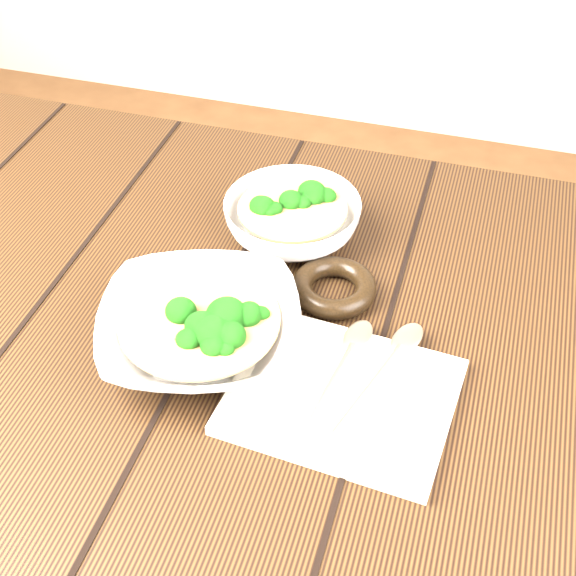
{
  "coord_description": "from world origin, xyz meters",
  "views": [
    {
      "loc": [
        0.26,
        -0.61,
        1.39
      ],
      "look_at": [
        0.07,
        0.02,
        0.8
      ],
      "focal_mm": 50.0,
      "sensor_mm": 36.0,
      "label": 1
    }
  ],
  "objects_px": {
    "soup_bowl_front": "(200,329)",
    "trivet": "(334,287)",
    "soup_bowl_back": "(292,219)",
    "napkin": "(342,396)",
    "table": "(231,388)"
  },
  "relations": [
    {
      "from": "soup_bowl_front",
      "to": "soup_bowl_back",
      "type": "relative_size",
      "value": 1.32
    },
    {
      "from": "soup_bowl_back",
      "to": "table",
      "type": "bearing_deg",
      "value": -100.09
    },
    {
      "from": "soup_bowl_front",
      "to": "soup_bowl_back",
      "type": "bearing_deg",
      "value": 79.63
    },
    {
      "from": "trivet",
      "to": "napkin",
      "type": "distance_m",
      "value": 0.16
    },
    {
      "from": "soup_bowl_front",
      "to": "trivet",
      "type": "relative_size",
      "value": 2.7
    },
    {
      "from": "table",
      "to": "trivet",
      "type": "relative_size",
      "value": 11.83
    },
    {
      "from": "trivet",
      "to": "napkin",
      "type": "bearing_deg",
      "value": -72.89
    },
    {
      "from": "trivet",
      "to": "table",
      "type": "bearing_deg",
      "value": -145.18
    },
    {
      "from": "soup_bowl_front",
      "to": "trivet",
      "type": "height_order",
      "value": "soup_bowl_front"
    },
    {
      "from": "soup_bowl_back",
      "to": "napkin",
      "type": "height_order",
      "value": "soup_bowl_back"
    },
    {
      "from": "table",
      "to": "napkin",
      "type": "height_order",
      "value": "napkin"
    },
    {
      "from": "soup_bowl_front",
      "to": "napkin",
      "type": "xyz_separation_m",
      "value": [
        0.17,
        -0.03,
        -0.02
      ]
    },
    {
      "from": "table",
      "to": "napkin",
      "type": "xyz_separation_m",
      "value": [
        0.16,
        -0.08,
        0.13
      ]
    },
    {
      "from": "trivet",
      "to": "soup_bowl_back",
      "type": "bearing_deg",
      "value": 129.93
    },
    {
      "from": "napkin",
      "to": "trivet",
      "type": "bearing_deg",
      "value": 111.85
    }
  ]
}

